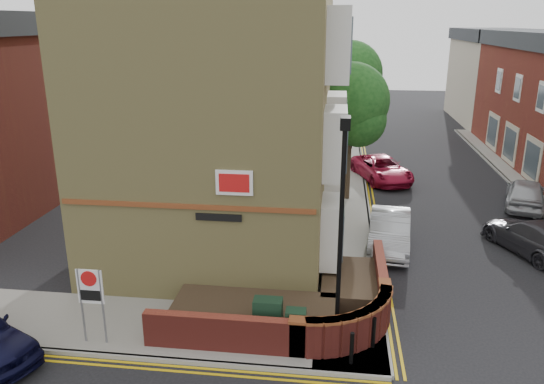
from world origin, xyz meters
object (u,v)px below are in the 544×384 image
Objects in this scene: utility_cabinet_large at (268,319)px; zone_sign at (91,293)px; lamppost at (340,236)px; silver_car_near at (390,231)px.

zone_sign is at bearing -170.31° from utility_cabinet_large.
utility_cabinet_large is at bearing 9.69° from zone_sign.
lamppost is 1.44× the size of silver_car_near.
lamppost is 6.85m from zone_sign.
lamppost reaches higher than silver_car_near.
lamppost is 2.86× the size of zone_sign.
utility_cabinet_large is 0.27× the size of silver_car_near.
lamppost reaches higher than utility_cabinet_large.
zone_sign is (-4.70, -0.80, 0.92)m from utility_cabinet_large.
utility_cabinet_large is (-1.90, 0.10, -2.62)m from lamppost.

